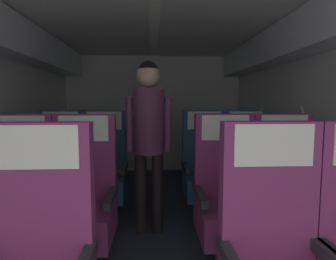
{
  "coord_description": "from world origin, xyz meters",
  "views": [
    {
      "loc": [
        -0.02,
        0.26,
        1.25
      ],
      "look_at": [
        0.13,
        3.07,
        0.97
      ],
      "focal_mm": 29.62,
      "sensor_mm": 36.0,
      "label": 1
    }
  ],
  "objects_px": {
    "seat_c_left_window": "(60,173)",
    "seat_b_right_aisle": "(287,200)",
    "seat_c_left_aisle": "(104,173)",
    "flight_attendant": "(149,128)",
    "seat_b_left_window": "(18,205)",
    "seat_b_left_aisle": "(83,204)",
    "seat_c_right_window": "(205,172)",
    "seat_c_right_aisle": "(247,171)",
    "seat_b_right_window": "(227,201)"
  },
  "relations": [
    {
      "from": "seat_b_left_window",
      "to": "seat_c_right_aisle",
      "type": "height_order",
      "value": "same"
    },
    {
      "from": "seat_b_right_window",
      "to": "seat_c_left_window",
      "type": "height_order",
      "value": "same"
    },
    {
      "from": "seat_b_right_window",
      "to": "seat_c_left_aisle",
      "type": "relative_size",
      "value": 1.0
    },
    {
      "from": "seat_b_left_aisle",
      "to": "seat_b_right_aisle",
      "type": "relative_size",
      "value": 1.0
    },
    {
      "from": "seat_c_left_window",
      "to": "flight_attendant",
      "type": "height_order",
      "value": "flight_attendant"
    },
    {
      "from": "seat_c_left_window",
      "to": "flight_attendant",
      "type": "distance_m",
      "value": 1.18
    },
    {
      "from": "seat_b_left_window",
      "to": "seat_c_right_aisle",
      "type": "relative_size",
      "value": 1.0
    },
    {
      "from": "seat_b_right_window",
      "to": "seat_c_left_aisle",
      "type": "xyz_separation_m",
      "value": [
        -1.11,
        0.91,
        0.0
      ]
    },
    {
      "from": "seat_b_left_aisle",
      "to": "seat_c_left_window",
      "type": "distance_m",
      "value": 1.05
    },
    {
      "from": "seat_b_left_window",
      "to": "seat_b_left_aisle",
      "type": "relative_size",
      "value": 1.0
    },
    {
      "from": "seat_b_left_window",
      "to": "seat_c_left_aisle",
      "type": "distance_m",
      "value": 1.04
    },
    {
      "from": "seat_b_left_window",
      "to": "flight_attendant",
      "type": "bearing_deg",
      "value": 28.5
    },
    {
      "from": "seat_b_left_aisle",
      "to": "seat_b_right_window",
      "type": "relative_size",
      "value": 1.0
    },
    {
      "from": "seat_c_left_window",
      "to": "flight_attendant",
      "type": "bearing_deg",
      "value": -22.48
    },
    {
      "from": "seat_b_left_window",
      "to": "seat_b_left_aisle",
      "type": "bearing_deg",
      "value": 0.35
    },
    {
      "from": "seat_b_right_aisle",
      "to": "flight_attendant",
      "type": "bearing_deg",
      "value": 154.15
    },
    {
      "from": "seat_b_left_window",
      "to": "seat_b_right_aisle",
      "type": "relative_size",
      "value": 1.0
    },
    {
      "from": "seat_b_left_window",
      "to": "seat_c_right_aisle",
      "type": "bearing_deg",
      "value": 24.03
    },
    {
      "from": "seat_b_right_aisle",
      "to": "seat_b_right_window",
      "type": "height_order",
      "value": "same"
    },
    {
      "from": "seat_c_left_window",
      "to": "seat_c_right_aisle",
      "type": "xyz_separation_m",
      "value": [
        2.06,
        -0.01,
        0.0
      ]
    },
    {
      "from": "seat_c_left_aisle",
      "to": "seat_b_right_aisle",
      "type": "bearing_deg",
      "value": -30.0
    },
    {
      "from": "seat_c_left_window",
      "to": "seat_c_right_aisle",
      "type": "relative_size",
      "value": 1.0
    },
    {
      "from": "flight_attendant",
      "to": "seat_c_right_window",
      "type": "bearing_deg",
      "value": -134.62
    },
    {
      "from": "seat_b_left_aisle",
      "to": "seat_c_right_window",
      "type": "xyz_separation_m",
      "value": [
        1.11,
        0.91,
        0.0
      ]
    },
    {
      "from": "seat_c_left_aisle",
      "to": "flight_attendant",
      "type": "relative_size",
      "value": 0.71
    },
    {
      "from": "seat_c_left_aisle",
      "to": "seat_c_right_window",
      "type": "xyz_separation_m",
      "value": [
        1.11,
        -0.0,
        0.0
      ]
    },
    {
      "from": "seat_b_left_window",
      "to": "seat_c_right_window",
      "type": "distance_m",
      "value": 1.84
    },
    {
      "from": "seat_b_right_window",
      "to": "seat_b_left_window",
      "type": "bearing_deg",
      "value": -179.74
    },
    {
      "from": "seat_b_right_aisle",
      "to": "seat_c_right_aisle",
      "type": "distance_m",
      "value": 0.92
    },
    {
      "from": "seat_c_right_aisle",
      "to": "seat_b_right_aisle",
      "type": "bearing_deg",
      "value": -89.68
    },
    {
      "from": "seat_b_left_aisle",
      "to": "seat_c_left_aisle",
      "type": "distance_m",
      "value": 0.92
    },
    {
      "from": "seat_b_left_window",
      "to": "seat_c_left_window",
      "type": "relative_size",
      "value": 1.0
    },
    {
      "from": "seat_b_right_aisle",
      "to": "seat_c_right_window",
      "type": "height_order",
      "value": "same"
    },
    {
      "from": "seat_c_left_window",
      "to": "seat_c_right_window",
      "type": "xyz_separation_m",
      "value": [
        1.59,
        -0.02,
        0.0
      ]
    },
    {
      "from": "seat_c_left_window",
      "to": "seat_b_left_window",
      "type": "bearing_deg",
      "value": -90.13
    },
    {
      "from": "seat_c_right_window",
      "to": "flight_attendant",
      "type": "height_order",
      "value": "flight_attendant"
    },
    {
      "from": "flight_attendant",
      "to": "seat_c_left_aisle",
      "type": "bearing_deg",
      "value": -24.73
    },
    {
      "from": "seat_c_right_aisle",
      "to": "seat_c_right_window",
      "type": "xyz_separation_m",
      "value": [
        -0.47,
        -0.0,
        0.0
      ]
    },
    {
      "from": "seat_c_left_window",
      "to": "seat_c_left_aisle",
      "type": "distance_m",
      "value": 0.48
    },
    {
      "from": "seat_b_left_aisle",
      "to": "seat_b_right_aisle",
      "type": "xyz_separation_m",
      "value": [
        1.59,
        -0.0,
        0.0
      ]
    },
    {
      "from": "seat_b_right_aisle",
      "to": "seat_c_right_window",
      "type": "xyz_separation_m",
      "value": [
        -0.48,
        0.92,
        0.0
      ]
    },
    {
      "from": "seat_c_left_window",
      "to": "seat_b_right_aisle",
      "type": "bearing_deg",
      "value": -24.29
    },
    {
      "from": "seat_c_left_window",
      "to": "seat_c_right_window",
      "type": "relative_size",
      "value": 1.0
    },
    {
      "from": "seat_b_right_window",
      "to": "seat_c_right_window",
      "type": "xyz_separation_m",
      "value": [
        -0.0,
        0.91,
        0.0
      ]
    },
    {
      "from": "seat_c_left_aisle",
      "to": "seat_c_right_window",
      "type": "height_order",
      "value": "same"
    },
    {
      "from": "seat_b_right_aisle",
      "to": "seat_c_right_window",
      "type": "relative_size",
      "value": 1.0
    },
    {
      "from": "flight_attendant",
      "to": "seat_c_left_window",
      "type": "bearing_deg",
      "value": -9.21
    },
    {
      "from": "seat_b_right_window",
      "to": "seat_b_left_aisle",
      "type": "bearing_deg",
      "value": -179.78
    },
    {
      "from": "seat_b_left_aisle",
      "to": "seat_c_right_window",
      "type": "bearing_deg",
      "value": 39.38
    },
    {
      "from": "seat_b_right_aisle",
      "to": "seat_c_left_aisle",
      "type": "distance_m",
      "value": 1.84
    }
  ]
}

